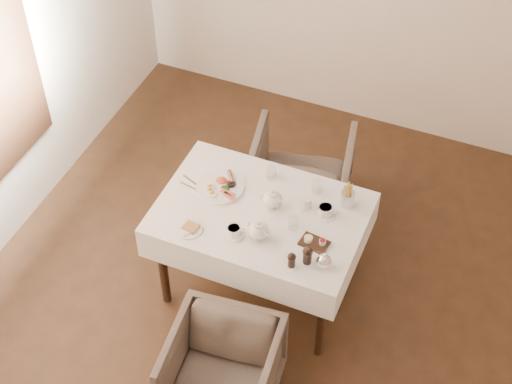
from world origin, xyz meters
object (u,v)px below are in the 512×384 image
at_px(table, 261,224).
at_px(breakfast_plate, 221,186).
at_px(armchair_far, 301,178).
at_px(armchair_near, 223,371).
at_px(teapot_centre, 272,198).

height_order(table, breakfast_plate, breakfast_plate).
distance_m(armchair_far, breakfast_plate, 0.87).
relative_size(armchair_near, armchair_far, 0.88).
bearing_deg(teapot_centre, breakfast_plate, -177.04).
height_order(armchair_far, teapot_centre, teapot_centre).
bearing_deg(armchair_near, armchair_far, 88.29).
xyz_separation_m(table, breakfast_plate, (-0.31, 0.10, 0.13)).
bearing_deg(teapot_centre, armchair_far, 101.37).
bearing_deg(armchair_far, teapot_centre, 83.23).
distance_m(table, armchair_far, 0.84).
relative_size(table, breakfast_plate, 4.17).
xyz_separation_m(armchair_near, teapot_centre, (-0.07, 0.93, 0.53)).
relative_size(armchair_far, breakfast_plate, 2.35).
bearing_deg(teapot_centre, table, -116.94).
distance_m(armchair_near, teapot_centre, 1.08).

